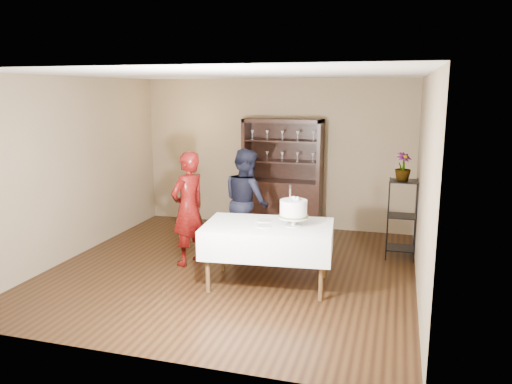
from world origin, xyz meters
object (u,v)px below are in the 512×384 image
china_hutch (282,193)px  potted_plant (403,167)px  man (247,201)px  cake_table (268,239)px  plant_etagere (402,216)px  woman (188,209)px  cake (294,210)px

china_hutch → potted_plant: 2.43m
man → potted_plant: man is taller
cake_table → man: man is taller
plant_etagere → cake_table: plant_etagere is taller
plant_etagere → woman: 3.17m
china_hutch → woman: china_hutch is taller
woman → cake: woman is taller
china_hutch → woman: (-0.88, -2.18, 0.16)m
man → cake: (0.98, -1.16, 0.20)m
plant_etagere → cake_table: size_ratio=0.70×
cake → plant_etagere: bearing=50.2°
china_hutch → plant_etagere: bearing=-26.8°
cake_table → man: (-0.66, 1.18, 0.20)m
woman → cake_table: bearing=93.8°
cake → cake_table: bearing=-177.2°
potted_plant → plant_etagere: bearing=35.7°
woman → potted_plant: bearing=134.3°
plant_etagere → man: bearing=-169.5°
china_hutch → cake: (0.76, -2.64, 0.36)m
plant_etagere → cake_table: 2.30m
plant_etagere → potted_plant: size_ratio=2.89×
china_hutch → man: bearing=-98.6°
china_hutch → man: (-0.22, -1.48, 0.15)m
plant_etagere → woman: (-2.96, -1.13, 0.17)m
cake_table → potted_plant: 2.39m
man → potted_plant: (2.28, 0.41, 0.58)m
cake → potted_plant: potted_plant is taller
plant_etagere → potted_plant: bearing=-144.3°
plant_etagere → cake: cake is taller
plant_etagere → woman: woman is taller
plant_etagere → man: 2.35m
china_hutch → plant_etagere: (2.08, -1.05, -0.01)m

